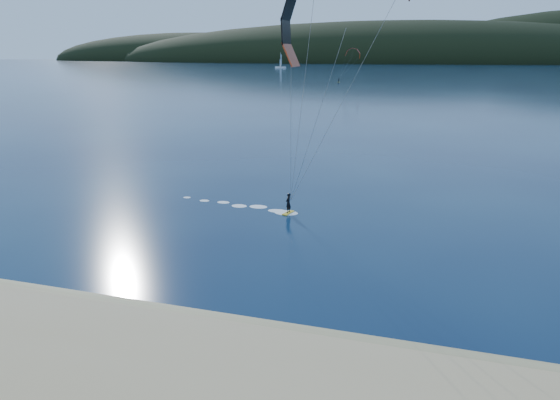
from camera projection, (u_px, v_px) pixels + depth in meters
The scene contains 6 objects.
ground at pixel (143, 379), 20.27m from camera, with size 1800.00×1800.00×0.00m, color black.
wet_sand at pixel (192, 323), 24.39m from camera, with size 220.00×2.50×0.10m.
headland at pixel (425, 62), 705.37m from camera, with size 1200.00×310.00×140.00m.
kitesurfer_near at pixel (341, 37), 29.96m from camera, with size 20.33×9.63×17.91m.
kitesurfer_far at pixel (352, 56), 215.24m from camera, with size 10.50×5.88×13.68m.
sailboat at pixel (281, 67), 425.33m from camera, with size 9.13×5.99×13.22m.
Camera 1 is at (10.29, -15.06, 12.75)m, focal length 31.95 mm.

